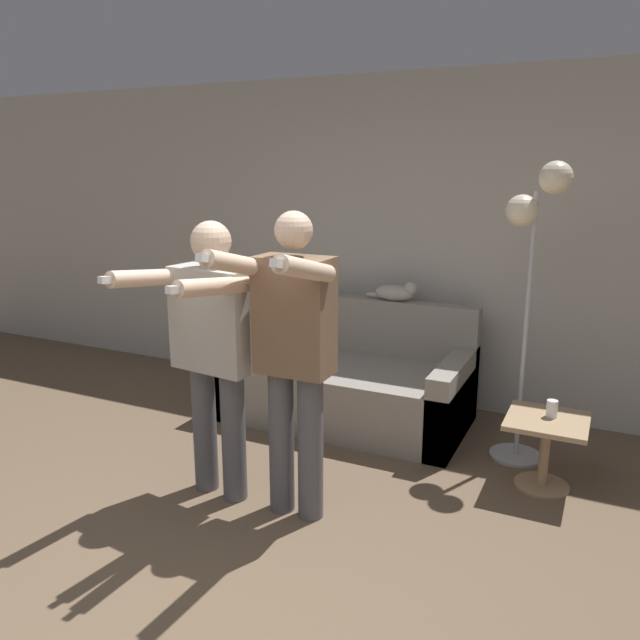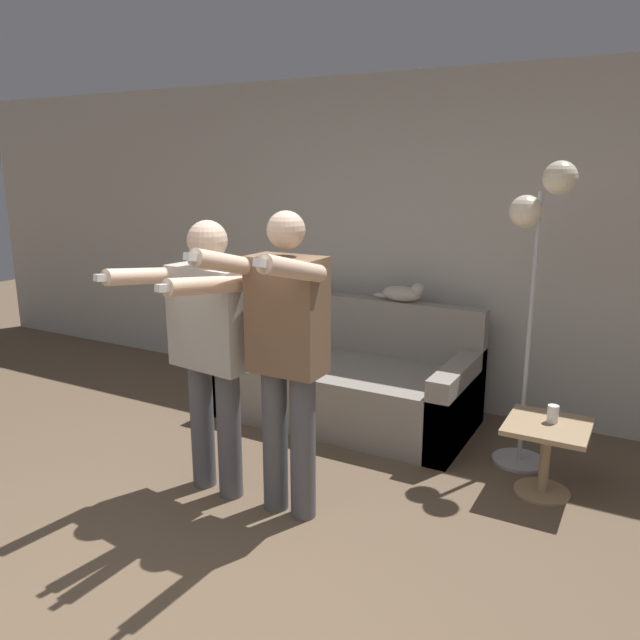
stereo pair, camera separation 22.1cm
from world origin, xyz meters
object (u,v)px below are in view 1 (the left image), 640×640
Objects in this scene: floor_lamp at (534,240)px; side_table at (546,438)px; person_right at (293,348)px; couch at (345,382)px; cup at (552,409)px; person_left at (213,341)px; cat at (396,292)px.

side_table is (0.20, -0.34, -1.13)m from floor_lamp.
person_right is 0.87× the size of floor_lamp.
person_right is (0.30, -1.40, 0.69)m from couch.
cup reaches higher than side_table.
floor_lamp is 4.17× the size of side_table.
couch is 1.59m from side_table.
person_left is at bearing -151.24° from cup.
cup is at bearing 35.82° from person_left.
couch is 17.93× the size of cup.
floor_lamp is at bearing 46.63° from person_left.
floor_lamp is at bearing -5.74° from couch.
floor_lamp is 1.20m from side_table.
person_left is at bearing -105.43° from cat.
cat reaches higher than cup.
cup is (0.21, -0.31, -0.96)m from floor_lamp.
person_left is at bearing -151.93° from side_table.
person_left is 3.77× the size of cat.
floor_lamp reaches higher than person_right.
side_table is (1.24, -0.83, -0.63)m from cat.
cup is at bearing 65.76° from side_table.
cat is at bearing 52.37° from couch.
floor_lamp is at bearing 119.86° from side_table.
couch is 4.34× the size of cat.
couch is 1.56m from person_left.
cat is 0.92× the size of side_table.
cup is at bearing -32.24° from cat.
cat is 4.13× the size of cup.
couch is at bearing 88.49° from person_left.
couch is at bearing -127.63° from cat.
person_left is 0.51m from person_right.
cat is (0.48, 1.75, 0.00)m from person_left.
side_table is 4.47× the size of cup.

